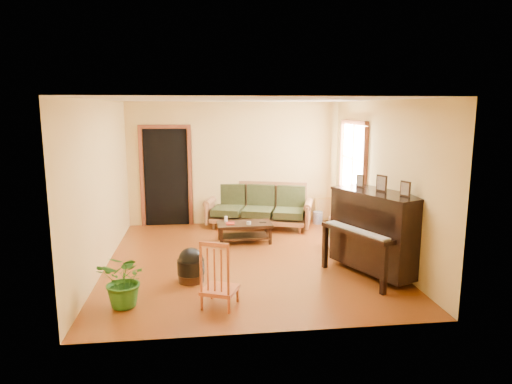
{
  "coord_description": "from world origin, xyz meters",
  "views": [
    {
      "loc": [
        -0.73,
        -7.18,
        2.49
      ],
      "look_at": [
        0.18,
        0.2,
        1.1
      ],
      "focal_mm": 32.0,
      "sensor_mm": 36.0,
      "label": 1
    }
  ],
  "objects": [
    {
      "name": "remote",
      "position": [
        0.41,
        1.01,
        0.37
      ],
      "size": [
        0.14,
        0.06,
        0.01
      ],
      "primitive_type": "cube",
      "rotation": [
        0.0,
        0.0,
        -0.23
      ],
      "color": "black",
      "rests_on": "coffee_table"
    },
    {
      "name": "ceramic_crock",
      "position": [
        1.77,
        2.18,
        0.13
      ],
      "size": [
        0.26,
        0.26,
        0.26
      ],
      "primitive_type": "cylinder",
      "rotation": [
        0.0,
        0.0,
        -0.28
      ],
      "color": "#2F448F",
      "rests_on": "floor"
    },
    {
      "name": "footstool",
      "position": [
        -0.9,
        -0.85,
        0.19
      ],
      "size": [
        0.44,
        0.44,
        0.38
      ],
      "primitive_type": "cylinder",
      "rotation": [
        0.0,
        0.0,
        -0.13
      ],
      "color": "black",
      "rests_on": "floor"
    },
    {
      "name": "coffee_table",
      "position": [
        0.06,
        1.02,
        0.18
      ],
      "size": [
        1.02,
        0.57,
        0.37
      ],
      "primitive_type": "cube",
      "rotation": [
        0.0,
        0.0,
        0.02
      ],
      "color": "black",
      "rests_on": "floor"
    },
    {
      "name": "doorway",
      "position": [
        -1.45,
        2.48,
        1.02
      ],
      "size": [
        1.08,
        0.16,
        2.05
      ],
      "primitive_type": "cube",
      "color": "black",
      "rests_on": "floor"
    },
    {
      "name": "floor",
      "position": [
        0.0,
        0.0,
        0.0
      ],
      "size": [
        5.0,
        5.0,
        0.0
      ],
      "primitive_type": "plane",
      "color": "#5D280C",
      "rests_on": "ground"
    },
    {
      "name": "red_chair",
      "position": [
        -0.52,
        -1.73,
        0.44
      ],
      "size": [
        0.55,
        0.57,
        0.88
      ],
      "primitive_type": "cube",
      "rotation": [
        0.0,
        0.0,
        -0.39
      ],
      "color": "#963F1B",
      "rests_on": "floor"
    },
    {
      "name": "candle",
      "position": [
        -0.27,
        1.15,
        0.42
      ],
      "size": [
        0.08,
        0.08,
        0.11
      ],
      "primitive_type": "cylinder",
      "rotation": [
        0.0,
        0.0,
        0.38
      ],
      "color": "white",
      "rests_on": "coffee_table"
    },
    {
      "name": "glass_jar",
      "position": [
        0.13,
        0.9,
        0.39
      ],
      "size": [
        0.09,
        0.09,
        0.05
      ],
      "primitive_type": "cylinder",
      "rotation": [
        0.0,
        0.0,
        -0.06
      ],
      "color": "white",
      "rests_on": "coffee_table"
    },
    {
      "name": "leaning_frame",
      "position": [
        1.96,
        2.42,
        0.27
      ],
      "size": [
        0.41,
        0.16,
        0.54
      ],
      "primitive_type": "cube",
      "rotation": [
        0.0,
        0.0,
        0.17
      ],
      "color": "#BD913F",
      "rests_on": "floor"
    },
    {
      "name": "potted_plant",
      "position": [
        -1.69,
        -1.6,
        0.36
      ],
      "size": [
        0.8,
        0.75,
        0.71
      ],
      "primitive_type": "imported",
      "rotation": [
        0.0,
        0.0,
        -0.38
      ],
      "color": "#265E1B",
      "rests_on": "floor"
    },
    {
      "name": "sofa",
      "position": [
        0.46,
        2.02,
        0.46
      ],
      "size": [
        2.31,
        1.49,
        0.92
      ],
      "primitive_type": "cube",
      "rotation": [
        0.0,
        0.0,
        -0.3
      ],
      "color": "brown",
      "rests_on": "floor"
    },
    {
      "name": "armchair",
      "position": [
        1.8,
        0.29,
        0.39
      ],
      "size": [
        0.88,
        0.91,
        0.77
      ],
      "primitive_type": "cube",
      "rotation": [
        0.0,
        0.0,
        -0.2
      ],
      "color": "brown",
      "rests_on": "floor"
    },
    {
      "name": "book",
      "position": [
        -0.28,
        0.97,
        0.38
      ],
      "size": [
        0.16,
        0.21,
        0.02
      ],
      "primitive_type": "imported",
      "rotation": [
        0.0,
        0.0,
        -0.06
      ],
      "color": "maroon",
      "rests_on": "coffee_table"
    },
    {
      "name": "piano",
      "position": [
        1.86,
        -0.89,
        0.63
      ],
      "size": [
        1.35,
        1.65,
        1.27
      ],
      "primitive_type": "cube",
      "rotation": [
        0.0,
        0.0,
        0.42
      ],
      "color": "black",
      "rests_on": "floor"
    },
    {
      "name": "window",
      "position": [
        2.21,
        1.3,
        1.5
      ],
      "size": [
        0.12,
        1.36,
        1.46
      ],
      "primitive_type": "cube",
      "color": "white",
      "rests_on": "right_wall"
    }
  ]
}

